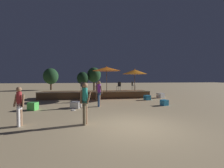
# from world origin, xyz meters

# --- Properties ---
(ground_plane) EXTENTS (120.00, 120.00, 0.00)m
(ground_plane) POSITION_xyz_m (0.00, 0.00, 0.00)
(ground_plane) COLOR tan
(wooden_deck) EXTENTS (10.83, 2.25, 0.74)m
(wooden_deck) POSITION_xyz_m (-1.16, 9.55, 0.33)
(wooden_deck) COLOR brown
(wooden_deck) RESTS_ON ground
(patio_umbrella_0) EXTENTS (2.49, 2.49, 2.96)m
(patio_umbrella_0) POSITION_xyz_m (2.72, 8.69, 2.65)
(patio_umbrella_0) COLOR brown
(patio_umbrella_0) RESTS_ON ground
(patio_umbrella_1) EXTENTS (2.72, 2.72, 3.16)m
(patio_umbrella_1) POSITION_xyz_m (-0.15, 8.46, 2.90)
(patio_umbrella_1) COLOR brown
(patio_umbrella_1) RESTS_ON ground
(cube_seat_0) EXTENTS (0.72, 0.72, 0.41)m
(cube_seat_0) POSITION_xyz_m (-2.74, 4.42, 0.21)
(cube_seat_0) COLOR white
(cube_seat_0) RESTS_ON ground
(cube_seat_1) EXTENTS (0.57, 0.57, 0.44)m
(cube_seat_1) POSITION_xyz_m (3.47, 7.20, 0.22)
(cube_seat_1) COLOR #2D9EDB
(cube_seat_1) RESTS_ON ground
(cube_seat_2) EXTENTS (0.55, 0.55, 0.41)m
(cube_seat_2) POSITION_xyz_m (3.64, 4.36, 0.21)
(cube_seat_2) COLOR #2D9EDB
(cube_seat_2) RESTS_ON ground
(cube_seat_3) EXTENTS (0.78, 0.78, 0.48)m
(cube_seat_3) POSITION_xyz_m (5.40, 8.44, 0.24)
(cube_seat_3) COLOR white
(cube_seat_3) RESTS_ON ground
(cube_seat_4) EXTENTS (0.60, 0.60, 0.48)m
(cube_seat_4) POSITION_xyz_m (-5.34, 4.13, 0.24)
(cube_seat_4) COLOR #4CC651
(cube_seat_4) RESTS_ON ground
(person_0) EXTENTS (0.47, 0.30, 1.81)m
(person_0) POSITION_xyz_m (-1.15, 4.65, 1.00)
(person_0) COLOR #997051
(person_0) RESTS_ON ground
(person_1) EXTENTS (0.29, 0.46, 1.65)m
(person_1) POSITION_xyz_m (-1.15, 7.15, 0.88)
(person_1) COLOR brown
(person_1) RESTS_ON ground
(person_2) EXTENTS (0.51, 0.29, 1.81)m
(person_2) POSITION_xyz_m (-2.02, 0.59, 1.00)
(person_2) COLOR #72664C
(person_2) RESTS_ON ground
(person_3) EXTENTS (0.48, 0.29, 1.64)m
(person_3) POSITION_xyz_m (-4.70, 0.78, 0.88)
(person_3) COLOR #997051
(person_3) RESTS_ON ground
(bistro_chair_0) EXTENTS (0.40, 0.40, 0.90)m
(bistro_chair_0) POSITION_xyz_m (-2.48, 9.32, 1.28)
(bistro_chair_0) COLOR #47474C
(bistro_chair_0) RESTS_ON wooden_deck
(bistro_chair_1) EXTENTS (0.48, 0.48, 0.90)m
(bistro_chair_1) POSITION_xyz_m (1.18, 9.00, 1.28)
(bistro_chair_1) COLOR #2D3338
(bistro_chair_1) RESTS_ON wooden_deck
(bistro_chair_2) EXTENTS (0.40, 0.40, 0.90)m
(bistro_chair_2) POSITION_xyz_m (2.94, 9.99, 1.28)
(bistro_chair_2) COLOR #2D3338
(bistro_chair_2) RESTS_ON wooden_deck
(frisbee_disc) EXTENTS (0.26, 0.26, 0.03)m
(frisbee_disc) POSITION_xyz_m (-2.82, 3.64, 0.02)
(frisbee_disc) COLOR white
(frisbee_disc) RESTS_ON ground
(background_tree_0) EXTENTS (2.49, 2.49, 3.74)m
(background_tree_0) POSITION_xyz_m (-8.29, 21.17, 2.36)
(background_tree_0) COLOR #3D2B1C
(background_tree_0) RESTS_ON ground
(background_tree_1) EXTENTS (1.81, 1.81, 3.02)m
(background_tree_1) POSITION_xyz_m (-2.78, 18.08, 2.00)
(background_tree_1) COLOR #3D2B1C
(background_tree_1) RESTS_ON ground
(background_tree_2) EXTENTS (2.24, 2.24, 3.80)m
(background_tree_2) POSITION_xyz_m (-0.98, 19.00, 2.54)
(background_tree_2) COLOR #3D2B1C
(background_tree_2) RESTS_ON ground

